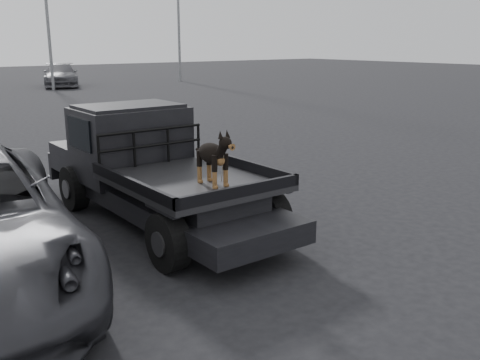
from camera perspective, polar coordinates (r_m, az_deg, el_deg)
ground at (r=7.39m, az=2.94°, el=-7.85°), size 120.00×120.00×0.00m
flatbed_ute at (r=8.57m, az=-8.57°, el=-1.55°), size 2.00×5.40×0.92m
ute_cab at (r=9.20m, az=-11.67°, el=5.17°), size 1.72×1.30×0.88m
headache_rack at (r=8.57m, az=-9.41°, el=3.47°), size 1.80×0.08×0.55m
dog at (r=7.22m, az=-2.97°, el=2.36°), size 0.32×0.60×0.74m
distant_car_b at (r=36.40m, az=-18.58°, el=10.56°), size 3.51×5.34×1.44m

